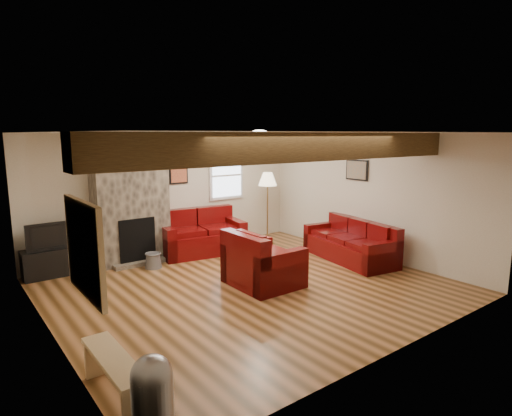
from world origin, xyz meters
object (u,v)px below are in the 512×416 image
Objects in this scene: loveseat at (201,232)px; floor_lamp at (268,183)px; sofa_three at (349,241)px; armchair_red at (264,258)px; television at (51,235)px; tv_cabinet at (53,262)px; coffee_table at (251,251)px.

loveseat is 1.87m from floor_lamp.
loveseat is at bearing -126.47° from sofa_three.
television reaches higher than armchair_red.
sofa_three is at bearing -27.04° from tv_cabinet.
loveseat is at bearing -6.05° from television.
television is at bearing -106.99° from sofa_three.
sofa_three is at bearing -87.16° from armchair_red.
loveseat reaches higher than coffee_table.
coffee_table is at bearing -114.27° from sofa_three.
loveseat is at bearing 113.21° from coffee_table.
coffee_table is 0.87× the size of tv_cabinet.
coffee_table is 3.63m from television.
television reaches higher than tv_cabinet.
sofa_three is 5.54m from tv_cabinet.
floor_lamp reaches higher than coffee_table.
coffee_table is at bearing -57.11° from loveseat.
loveseat reaches higher than sofa_three.
floor_lamp is at bearing -155.90° from sofa_three.
tv_cabinet is (-4.93, 2.52, -0.14)m from sofa_three.
tv_cabinet reaches higher than coffee_table.
floor_lamp reaches higher than armchair_red.
tv_cabinet is 1.19× the size of television.
loveseat reaches higher than tv_cabinet.
television is (0.00, 0.00, 0.49)m from tv_cabinet.
loveseat is 1.73× the size of tv_cabinet.
armchair_red is 0.69× the size of floor_lamp.
floor_lamp is (1.13, 0.87, 1.18)m from coffee_table.
sofa_three is 2.03× the size of tv_cabinet.
sofa_three reaches higher than tv_cabinet.
sofa_three is 3.05m from loveseat.
armchair_red is 2.87m from floor_lamp.
coffee_table is 3.59m from tv_cabinet.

